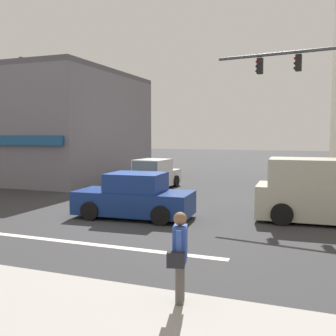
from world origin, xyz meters
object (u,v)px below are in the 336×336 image
sedan_waiting_far (134,198)px  sedan_crossing_center (152,176)px  pedestrian_foreground_with_bag (180,256)px  traffic_light_mast (317,100)px  van_crossing_leftbound (325,192)px  utility_pole_near_left (23,121)px

sedan_waiting_far → sedan_crossing_center: bearing=107.9°
sedan_crossing_center → pedestrian_foreground_with_bag: bearing=-65.3°
traffic_light_mast → sedan_crossing_center: bearing=155.0°
pedestrian_foreground_with_bag → van_crossing_leftbound: bearing=73.4°
van_crossing_leftbound → utility_pole_near_left: bearing=167.7°
utility_pole_near_left → traffic_light_mast: size_ratio=1.13×
sedan_crossing_center → sedan_waiting_far: same height
traffic_light_mast → pedestrian_foreground_with_bag: 10.21m
sedan_waiting_far → traffic_light_mast: bearing=27.5°
utility_pole_near_left → sedan_crossing_center: 7.60m
sedan_crossing_center → pedestrian_foreground_with_bag: 14.61m
utility_pole_near_left → traffic_light_mast: 14.97m
traffic_light_mast → sedan_crossing_center: size_ratio=1.48×
sedan_crossing_center → pedestrian_foreground_with_bag: pedestrian_foreground_with_bag is taller
utility_pole_near_left → van_crossing_leftbound: utility_pole_near_left is taller
sedan_crossing_center → sedan_waiting_far: bearing=-72.1°
sedan_crossing_center → van_crossing_leftbound: van_crossing_leftbound is taller
utility_pole_near_left → pedestrian_foreground_with_bag: size_ratio=4.20×
pedestrian_foreground_with_bag → sedan_waiting_far: bearing=121.2°
traffic_light_mast → pedestrian_foreground_with_bag: size_ratio=3.71×
sedan_crossing_center → van_crossing_leftbound: (8.47, -5.31, 0.29)m
van_crossing_leftbound → pedestrian_foreground_with_bag: size_ratio=2.80×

